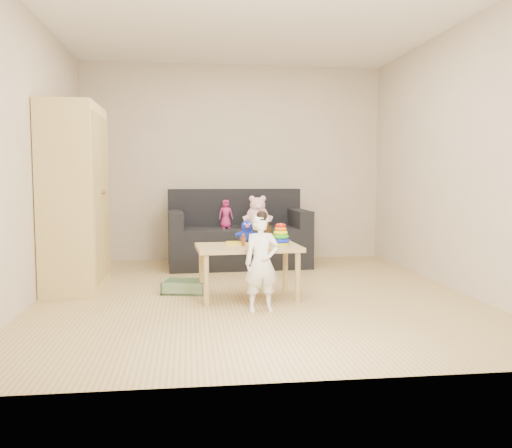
{
  "coord_description": "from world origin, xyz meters",
  "views": [
    {
      "loc": [
        -0.62,
        -5.08,
        1.12
      ],
      "look_at": [
        0.05,
        0.25,
        0.65
      ],
      "focal_mm": 38.0,
      "sensor_mm": 36.0,
      "label": 1
    }
  ],
  "objects": [
    {
      "name": "wardrobe",
      "position": [
        -1.74,
        0.48,
        0.91
      ],
      "size": [
        0.51,
        1.01,
        1.83
      ],
      "primitive_type": "cube",
      "color": "#E4C97D",
      "rests_on": "ground"
    },
    {
      "name": "storage_bin",
      "position": [
        -0.66,
        0.13,
        0.06
      ],
      "size": [
        0.46,
        0.39,
        0.12
      ],
      "primitive_type": null,
      "rotation": [
        0.0,
        0.0,
        -0.22
      ],
      "color": "#66835F",
      "rests_on": "ground"
    },
    {
      "name": "wooden_figure",
      "position": [
        -0.13,
        -0.22,
        0.55
      ],
      "size": [
        0.06,
        0.05,
        0.11
      ],
      "primitive_type": null,
      "rotation": [
        0.0,
        0.0,
        0.33
      ],
      "color": "brown",
      "rests_on": "play_table"
    },
    {
      "name": "yellow_book",
      "position": [
        -0.16,
        -0.07,
        0.5
      ],
      "size": [
        0.22,
        0.22,
        0.02
      ],
      "primitive_type": "cube",
      "rotation": [
        0.0,
        0.0,
        -0.04
      ],
      "color": "yellow",
      "rests_on": "play_table"
    },
    {
      "name": "pink_bear",
      "position": [
        0.23,
        1.56,
        0.65
      ],
      "size": [
        0.32,
        0.28,
        0.34
      ],
      "primitive_type": null,
      "rotation": [
        0.0,
        0.0,
        -0.09
      ],
      "color": "#FFBBC7",
      "rests_on": "sofa"
    },
    {
      "name": "doll",
      "position": [
        -0.16,
        1.55,
        0.66
      ],
      "size": [
        0.19,
        0.14,
        0.34
      ],
      "primitive_type": "imported",
      "rotation": [
        0.0,
        0.0,
        0.13
      ],
      "color": "#BB2372",
      "rests_on": "sofa"
    },
    {
      "name": "room",
      "position": [
        0.0,
        0.0,
        1.3
      ],
      "size": [
        4.5,
        4.5,
        4.5
      ],
      "color": "tan",
      "rests_on": "ground"
    },
    {
      "name": "blue_plush",
      "position": [
        -0.07,
        -0.01,
        0.6
      ],
      "size": [
        0.22,
        0.19,
        0.22
      ],
      "primitive_type": null,
      "rotation": [
        0.0,
        0.0,
        0.3
      ],
      "color": "#1525C0",
      "rests_on": "play_table"
    },
    {
      "name": "brown_bottle",
      "position": [
        0.13,
        0.01,
        0.58
      ],
      "size": [
        0.07,
        0.07,
        0.21
      ],
      "color": "black",
      "rests_on": "play_table"
    },
    {
      "name": "toddler",
      "position": [
        -0.02,
        -0.67,
        0.4
      ],
      "size": [
        0.31,
        0.22,
        0.8
      ],
      "primitive_type": "imported",
      "rotation": [
        0.0,
        0.0,
        0.1
      ],
      "color": "white",
      "rests_on": "ground"
    },
    {
      "name": "ring_stacker",
      "position": [
        0.23,
        -0.15,
        0.57
      ],
      "size": [
        0.17,
        0.17,
        0.2
      ],
      "color": "yellow",
      "rests_on": "play_table"
    },
    {
      "name": "sofa",
      "position": [
        -0.0,
        1.63,
        0.24
      ],
      "size": [
        1.76,
        0.94,
        0.49
      ],
      "primitive_type": "cube",
      "rotation": [
        0.0,
        0.0,
        0.04
      ],
      "color": "black",
      "rests_on": "ground"
    },
    {
      "name": "play_table",
      "position": [
        -0.08,
        -0.18,
        0.25
      ],
      "size": [
        0.97,
        0.64,
        0.49
      ],
      "primitive_type": "cube",
      "rotation": [
        0.0,
        0.0,
        0.06
      ],
      "color": "tan",
      "rests_on": "ground"
    }
  ]
}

